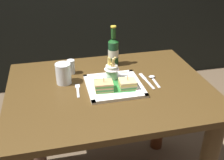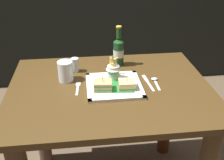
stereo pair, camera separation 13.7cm
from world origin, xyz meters
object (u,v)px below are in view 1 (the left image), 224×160
sandwich_half_right (127,84)px  pepper_shaker (71,68)px  water_glass (64,75)px  salt_shaker (62,69)px  dining_table (110,117)px  square_plate (114,86)px  fries_cup (112,69)px  knife (146,80)px  beer_bottle (113,51)px  sandwich_half_left (104,86)px  fork (78,90)px  spoon (153,78)px

sandwich_half_right → pepper_shaker: pepper_shaker is taller
water_glass → salt_shaker: water_glass is taller
dining_table → square_plate: square_plate is taller
fries_cup → knife: fries_cup is taller
sandwich_half_right → water_glass: (-0.31, 0.14, 0.02)m
square_plate → pepper_shaker: bearing=134.1°
fries_cup → beer_bottle: size_ratio=0.51×
dining_table → sandwich_half_left: 0.23m
sandwich_half_left → water_glass: water_glass is taller
fries_cup → salt_shaker: 0.28m
pepper_shaker → fork: bearing=-86.5°
sandwich_half_right → fries_cup: (-0.05, 0.12, 0.03)m
water_glass → spoon: water_glass is taller
square_plate → fries_cup: size_ratio=2.31×
dining_table → sandwich_half_right: sandwich_half_right is taller
sandwich_half_right → sandwich_half_left: bearing=180.0°
fork → salt_shaker: bearing=107.6°
dining_table → fork: (-0.16, 0.01, 0.19)m
spoon → beer_bottle: bearing=126.1°
knife → sandwich_half_right: bearing=-152.3°
square_plate → beer_bottle: size_ratio=1.17×
dining_table → spoon: size_ratio=7.90×
salt_shaker → knife: bearing=-22.1°
square_plate → sandwich_half_left: size_ratio=3.01×
fries_cup → salt_shaker: bearing=153.9°
beer_bottle → pepper_shaker: size_ratio=2.95×
dining_table → spoon: bearing=6.6°
water_glass → fork: bearing=-56.3°
fries_cup → knife: bearing=-16.2°
square_plate → knife: 0.19m
beer_bottle → fork: size_ratio=1.80×
spoon → sandwich_half_left: bearing=-166.1°
square_plate → water_glass: size_ratio=2.56×
sandwich_half_left → knife: bearing=14.9°
sandwich_half_left → fries_cup: (0.07, 0.12, 0.03)m
pepper_shaker → square_plate: bearing=-45.9°
sandwich_half_right → spoon: sandwich_half_right is taller
water_glass → pepper_shaker: bearing=64.3°
sandwich_half_right → knife: bearing=27.7°
fork → knife: bearing=2.5°
dining_table → sandwich_half_right: (0.08, -0.04, 0.22)m
pepper_shaker → fries_cup: bearing=-31.3°
spoon → salt_shaker: size_ratio=1.90×
dining_table → salt_shaker: 0.37m
dining_table → knife: size_ratio=5.80×
sandwich_half_left → knife: 0.25m
sandwich_half_left → knife: sandwich_half_left is taller
sandwich_half_right → salt_shaker: (-0.31, 0.24, -0.00)m
spoon → fries_cup: bearing=168.2°
dining_table → fries_cup: bearing=70.5°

